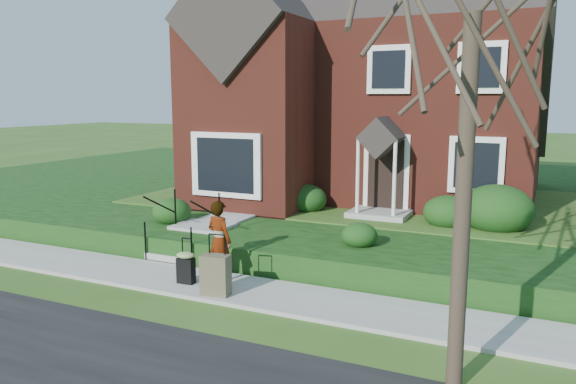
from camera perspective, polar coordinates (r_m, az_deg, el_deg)
The scene contains 10 objects.
ground at distance 11.39m, azimuth -4.39°, elevation -10.19°, with size 120.00×120.00×0.00m, color #2D5119.
sidewalk at distance 11.37m, azimuth -4.39°, elevation -10.00°, with size 60.00×1.60×0.08m, color #9E9B93.
terrace at distance 20.57m, azimuth 21.01°, elevation -1.01°, with size 44.00×20.00×0.60m, color #12330D.
walkway at distance 16.62m, azimuth -3.49°, elevation -1.61°, with size 1.20×6.00×0.06m, color #9E9B93.
main_house at distance 19.77m, azimuth 9.03°, elevation 13.55°, with size 10.40×10.20×9.40m.
front_steps at distance 14.03m, azimuth -9.65°, elevation -4.48°, with size 1.40×2.02×1.50m.
foundation_shrubs at distance 15.27m, azimuth 6.53°, elevation -0.76°, with size 10.30×4.26×1.25m.
woman at distance 11.76m, azimuth -6.99°, elevation -4.90°, with size 0.61×0.40×1.68m, color #999999.
suitcase_black at distance 11.76m, azimuth -10.34°, elevation -7.39°, with size 0.41×0.34×0.94m.
suitcase_olive at distance 10.99m, azimuth -7.37°, elevation -8.35°, with size 0.58×0.38×1.19m.
Camera 1 is at (5.29, -9.32, 3.84)m, focal length 35.00 mm.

